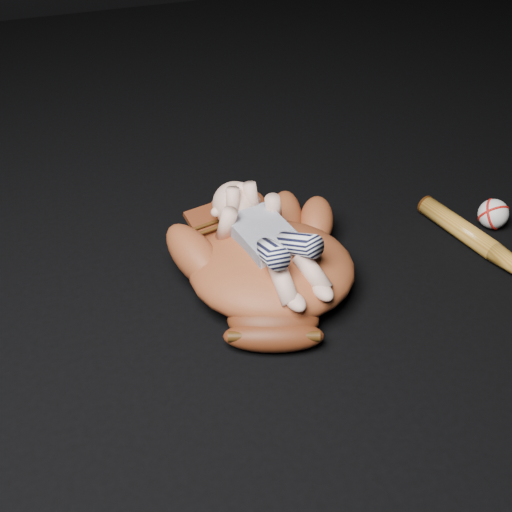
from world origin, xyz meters
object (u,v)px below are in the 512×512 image
baseball_glove (272,262)px  baseball_bat (503,258)px  newborn_baby (271,238)px  baseball (493,214)px

baseball_glove → baseball_bat: size_ratio=0.98×
baseball_glove → newborn_baby: size_ratio=1.29×
baseball_bat → newborn_baby: bearing=168.2°
baseball_glove → baseball: 0.55m
newborn_baby → baseball: bearing=-5.2°
baseball_bat → baseball: 0.15m
baseball_glove → baseball: baseball_glove is taller
newborn_baby → baseball: size_ratio=5.27×
newborn_baby → baseball_glove: bearing=-94.2°
baseball_glove → newborn_baby: bearing=113.9°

